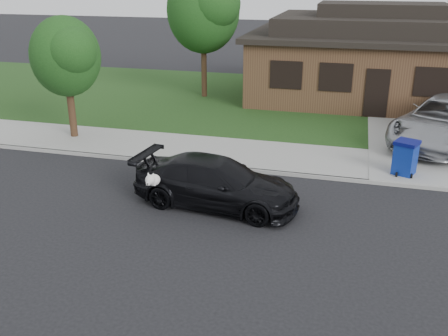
# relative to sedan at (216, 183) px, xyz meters

# --- Properties ---
(ground) EXTENTS (120.00, 120.00, 0.00)m
(ground) POSITION_rel_sedan_xyz_m (0.45, -0.80, -0.68)
(ground) COLOR black
(ground) RESTS_ON ground
(sidewalk) EXTENTS (60.00, 3.00, 0.12)m
(sidewalk) POSITION_rel_sedan_xyz_m (0.45, 4.20, -0.62)
(sidewalk) COLOR gray
(sidewalk) RESTS_ON ground
(curb) EXTENTS (60.00, 0.12, 0.12)m
(curb) POSITION_rel_sedan_xyz_m (0.45, 2.70, -0.62)
(curb) COLOR gray
(curb) RESTS_ON ground
(lawn) EXTENTS (60.00, 13.00, 0.13)m
(lawn) POSITION_rel_sedan_xyz_m (0.45, 12.20, -0.62)
(lawn) COLOR #193814
(lawn) RESTS_ON ground
(driveway) EXTENTS (4.50, 13.00, 0.14)m
(driveway) POSITION_rel_sedan_xyz_m (6.45, 9.20, -0.61)
(driveway) COLOR gray
(driveway) RESTS_ON ground
(sedan) EXTENTS (4.86, 2.47, 1.36)m
(sedan) POSITION_rel_sedan_xyz_m (0.00, 0.00, 0.00)
(sedan) COLOR black
(sedan) RESTS_ON ground
(minivan) EXTENTS (5.11, 6.72, 1.70)m
(minivan) POSITION_rel_sedan_xyz_m (6.92, 7.07, 0.31)
(minivan) COLOR #9EA0A5
(minivan) RESTS_ON driveway
(recycling_bin) EXTENTS (0.88, 0.88, 1.12)m
(recycling_bin) POSITION_rel_sedan_xyz_m (5.25, 3.47, 0.01)
(recycling_bin) COLOR navy
(recycling_bin) RESTS_ON sidewalk
(house) EXTENTS (12.60, 8.60, 4.65)m
(house) POSITION_rel_sedan_xyz_m (4.45, 14.19, 1.45)
(house) COLOR #422B1C
(house) RESTS_ON ground
(tree_0) EXTENTS (3.78, 3.60, 6.34)m
(tree_0) POSITION_rel_sedan_xyz_m (-3.89, 12.07, 3.80)
(tree_0) COLOR #332114
(tree_0) RESTS_ON ground
(tree_2) EXTENTS (2.73, 2.60, 4.59)m
(tree_2) POSITION_rel_sedan_xyz_m (-6.93, 4.31, 2.59)
(tree_2) COLOR #332114
(tree_2) RESTS_ON ground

